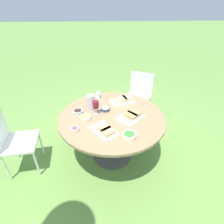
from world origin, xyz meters
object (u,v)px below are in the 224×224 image
Objects in this scene: chair_near_right at (12,139)px; wine_glass at (96,105)px; chair_near_left at (139,93)px; water_pitcher at (91,102)px; dining_table at (112,122)px.

wine_glass reaches higher than chair_near_right.
water_pitcher is at bearing 44.95° from chair_near_left.
water_pitcher reaches higher than chair_near_left.
chair_near_left is at bearing -119.22° from dining_table.
chair_near_right is 1.16m from wine_glass.
wine_glass is at bearing -18.30° from dining_table.
water_pitcher is (0.86, 0.86, 0.31)m from chair_near_left.
dining_table is at bearing 60.78° from chair_near_left.
dining_table is at bearing -172.82° from chair_near_right.
dining_table is 1.59× the size of chair_near_left.
chair_near_right is 4.00× the size of water_pitcher.
dining_table is 0.33m from wine_glass.
chair_near_left is 2.23m from chair_near_right.
water_pitcher is at bearing -57.85° from wine_glass.
dining_table is at bearing 147.21° from water_pitcher.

